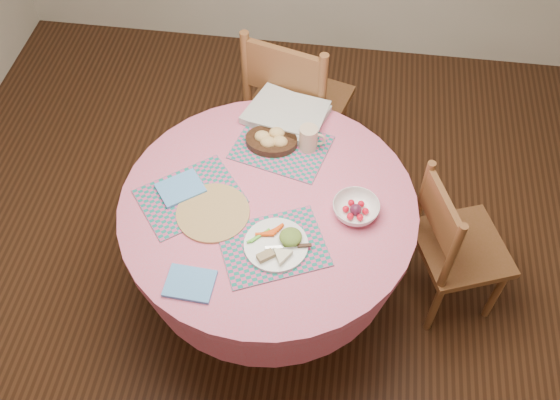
{
  "coord_description": "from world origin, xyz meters",
  "views": [
    {
      "loc": [
        0.26,
        -1.54,
        2.79
      ],
      "look_at": [
        0.05,
        0.0,
        0.78
      ],
      "focal_mm": 40.0,
      "sensor_mm": 36.0,
      "label": 1
    }
  ],
  "objects_px": {
    "bread_bowl": "(272,140)",
    "latte_mug": "(309,138)",
    "dinner_plate": "(278,245)",
    "fruit_bowl": "(356,209)",
    "dining_table": "(269,230)",
    "wicker_trivet": "(213,213)",
    "chair_back": "(294,104)",
    "chair_right": "(453,245)"
  },
  "relations": [
    {
      "from": "dining_table",
      "to": "wicker_trivet",
      "type": "height_order",
      "value": "wicker_trivet"
    },
    {
      "from": "dining_table",
      "to": "chair_back",
      "type": "xyz_separation_m",
      "value": [
        0.01,
        0.82,
        -0.02
      ]
    },
    {
      "from": "wicker_trivet",
      "to": "bread_bowl",
      "type": "xyz_separation_m",
      "value": [
        0.18,
        0.41,
        0.03
      ]
    },
    {
      "from": "latte_mug",
      "to": "chair_right",
      "type": "bearing_deg",
      "value": -17.51
    },
    {
      "from": "wicker_trivet",
      "to": "dinner_plate",
      "type": "height_order",
      "value": "dinner_plate"
    },
    {
      "from": "dining_table",
      "to": "bread_bowl",
      "type": "distance_m",
      "value": 0.4
    },
    {
      "from": "chair_back",
      "to": "fruit_bowl",
      "type": "xyz_separation_m",
      "value": [
        0.35,
        -0.83,
        0.24
      ]
    },
    {
      "from": "dinner_plate",
      "to": "bread_bowl",
      "type": "relative_size",
      "value": 1.1
    },
    {
      "from": "wicker_trivet",
      "to": "latte_mug",
      "type": "bearing_deg",
      "value": 50.0
    },
    {
      "from": "chair_right",
      "to": "bread_bowl",
      "type": "height_order",
      "value": "chair_right"
    },
    {
      "from": "chair_right",
      "to": "latte_mug",
      "type": "bearing_deg",
      "value": 51.27
    },
    {
      "from": "dining_table",
      "to": "dinner_plate",
      "type": "height_order",
      "value": "dinner_plate"
    },
    {
      "from": "dinner_plate",
      "to": "bread_bowl",
      "type": "xyz_separation_m",
      "value": [
        -0.1,
        0.54,
        0.01
      ]
    },
    {
      "from": "chair_right",
      "to": "latte_mug",
      "type": "height_order",
      "value": "latte_mug"
    },
    {
      "from": "chair_back",
      "to": "dinner_plate",
      "type": "bearing_deg",
      "value": 109.3
    },
    {
      "from": "wicker_trivet",
      "to": "fruit_bowl",
      "type": "height_order",
      "value": "fruit_bowl"
    },
    {
      "from": "chair_back",
      "to": "latte_mug",
      "type": "height_order",
      "value": "chair_back"
    },
    {
      "from": "dining_table",
      "to": "chair_right",
      "type": "bearing_deg",
      "value": 7.56
    },
    {
      "from": "chair_back",
      "to": "bread_bowl",
      "type": "relative_size",
      "value": 4.47
    },
    {
      "from": "dining_table",
      "to": "bread_bowl",
      "type": "xyz_separation_m",
      "value": [
        -0.03,
        0.32,
        0.23
      ]
    },
    {
      "from": "wicker_trivet",
      "to": "dinner_plate",
      "type": "xyz_separation_m",
      "value": [
        0.28,
        -0.13,
        0.02
      ]
    },
    {
      "from": "bread_bowl",
      "to": "fruit_bowl",
      "type": "xyz_separation_m",
      "value": [
        0.39,
        -0.33,
        -0.01
      ]
    },
    {
      "from": "chair_back",
      "to": "wicker_trivet",
      "type": "distance_m",
      "value": 0.96
    },
    {
      "from": "dining_table",
      "to": "chair_right",
      "type": "distance_m",
      "value": 0.84
    },
    {
      "from": "dining_table",
      "to": "dinner_plate",
      "type": "bearing_deg",
      "value": -71.65
    },
    {
      "from": "bread_bowl",
      "to": "dinner_plate",
      "type": "bearing_deg",
      "value": -79.08
    },
    {
      "from": "chair_back",
      "to": "latte_mug",
      "type": "xyz_separation_m",
      "value": [
        0.12,
        -0.49,
        0.28
      ]
    },
    {
      "from": "bread_bowl",
      "to": "chair_back",
      "type": "bearing_deg",
      "value": 84.94
    },
    {
      "from": "chair_right",
      "to": "wicker_trivet",
      "type": "xyz_separation_m",
      "value": [
        -1.04,
        -0.19,
        0.31
      ]
    },
    {
      "from": "bread_bowl",
      "to": "fruit_bowl",
      "type": "height_order",
      "value": "bread_bowl"
    },
    {
      "from": "wicker_trivet",
      "to": "dinner_plate",
      "type": "bearing_deg",
      "value": -24.63
    },
    {
      "from": "wicker_trivet",
      "to": "fruit_bowl",
      "type": "relative_size",
      "value": 1.3
    },
    {
      "from": "dining_table",
      "to": "wicker_trivet",
      "type": "bearing_deg",
      "value": -158.61
    },
    {
      "from": "dining_table",
      "to": "bread_bowl",
      "type": "bearing_deg",
      "value": 95.79
    },
    {
      "from": "dinner_plate",
      "to": "fruit_bowl",
      "type": "height_order",
      "value": "fruit_bowl"
    },
    {
      "from": "chair_back",
      "to": "latte_mug",
      "type": "bearing_deg",
      "value": 119.7
    },
    {
      "from": "bread_bowl",
      "to": "wicker_trivet",
      "type": "bearing_deg",
      "value": -113.88
    },
    {
      "from": "latte_mug",
      "to": "dinner_plate",
      "type": "bearing_deg",
      "value": -96.38
    },
    {
      "from": "chair_back",
      "to": "bread_bowl",
      "type": "bearing_deg",
      "value": 100.93
    },
    {
      "from": "bread_bowl",
      "to": "latte_mug",
      "type": "distance_m",
      "value": 0.17
    },
    {
      "from": "wicker_trivet",
      "to": "latte_mug",
      "type": "relative_size",
      "value": 2.56
    },
    {
      "from": "dining_table",
      "to": "fruit_bowl",
      "type": "bearing_deg",
      "value": -0.57
    }
  ]
}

